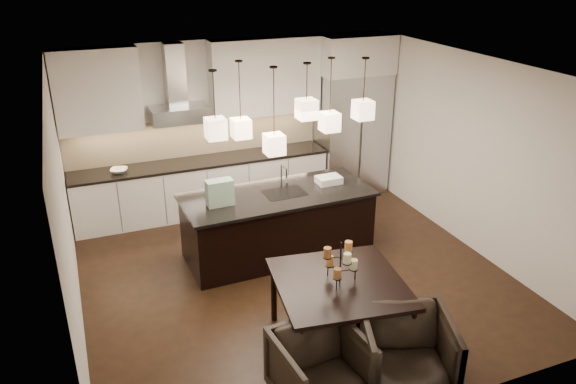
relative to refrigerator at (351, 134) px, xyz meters
name	(u,v)px	position (x,y,z in m)	size (l,w,h in m)	color
floor	(293,275)	(-2.10, -2.38, -1.08)	(5.50, 5.50, 0.02)	black
ceiling	(294,69)	(-2.10, -2.38, 1.73)	(5.50, 5.50, 0.02)	white
wall_back	(232,123)	(-2.10, 0.38, 0.32)	(5.50, 0.02, 2.80)	silver
wall_front	(417,293)	(-2.10, -5.14, 0.32)	(5.50, 0.02, 2.80)	silver
wall_left	(64,215)	(-4.86, -2.38, 0.32)	(0.02, 5.50, 2.80)	silver
wall_right	(470,153)	(0.66, -2.38, 0.32)	(0.02, 5.50, 2.80)	silver
refrigerator	(351,134)	(0.00, 0.00, 0.00)	(1.20, 0.72, 2.15)	#B7B7BA
fridge_panel	(355,54)	(0.00, 0.00, 1.40)	(1.26, 0.72, 0.65)	silver
lower_cabinets	(204,187)	(-2.73, 0.05, -0.64)	(4.21, 0.62, 0.88)	silver
countertop	(202,162)	(-2.73, 0.05, -0.17)	(4.21, 0.66, 0.04)	black
backsplash	(196,137)	(-2.73, 0.35, 0.16)	(4.21, 0.02, 0.63)	beige
upper_cab_left	(97,91)	(-4.20, 0.19, 1.10)	(1.25, 0.35, 1.25)	silver
upper_cab_right	(265,77)	(-1.55, 0.19, 1.10)	(1.86, 0.35, 1.25)	silver
hood_canopy	(179,114)	(-3.03, 0.10, 0.65)	(0.90, 0.52, 0.24)	#B7B7BA
hood_chimney	(175,75)	(-3.03, 0.21, 1.24)	(0.30, 0.28, 0.96)	#B7B7BA
fruit_bowl	(119,171)	(-4.05, 0.00, -0.12)	(0.26, 0.26, 0.06)	silver
island_body	(278,225)	(-2.09, -1.76, -0.62)	(2.60, 1.04, 0.92)	black
island_top	(277,195)	(-2.09, -1.76, -0.14)	(2.68, 1.12, 0.04)	black
faucet	(281,177)	(-1.99, -1.65, 0.08)	(0.10, 0.25, 0.40)	silver
tote_bag	(220,193)	(-2.94, -1.82, 0.06)	(0.35, 0.19, 0.35)	#22683C
food_container	(329,180)	(-1.26, -1.69, -0.07)	(0.35, 0.25, 0.10)	silver
dining_table	(338,313)	(-2.20, -3.92, -0.67)	(1.36, 1.36, 0.81)	black
candelabra	(340,262)	(-2.20, -3.92, -0.02)	(0.39, 0.39, 0.48)	black
candle_a	(354,264)	(-2.05, -3.94, -0.07)	(0.08, 0.08, 0.11)	beige
candle_b	(330,261)	(-2.26, -3.78, -0.07)	(0.08, 0.08, 0.11)	#C8843D
candle_c	(337,273)	(-2.29, -4.04, -0.07)	(0.08, 0.08, 0.11)	brown
candle_d	(349,246)	(-2.07, -3.84, 0.10)	(0.08, 0.08, 0.11)	#C8843D
candle_e	(327,252)	(-2.34, -3.88, 0.10)	(0.08, 0.08, 0.11)	brown
candle_f	(347,258)	(-2.20, -4.06, 0.10)	(0.08, 0.08, 0.11)	beige
armchair_left	(321,370)	(-2.76, -4.66, -0.69)	(0.82, 0.85, 0.77)	black
armchair_right	(406,354)	(-1.88, -4.79, -0.66)	(0.88, 0.91, 0.82)	black
pendant_a	(216,129)	(-2.99, -2.02, 1.00)	(0.24, 0.24, 0.26)	beige
pendant_b	(241,128)	(-2.53, -1.56, 0.82)	(0.24, 0.24, 0.26)	beige
pendant_c	(307,109)	(-1.77, -2.01, 1.12)	(0.24, 0.24, 0.26)	beige
pendant_d	(330,122)	(-1.32, -1.79, 0.85)	(0.24, 0.24, 0.26)	beige
pendant_e	(363,110)	(-0.91, -1.97, 1.02)	(0.24, 0.24, 0.26)	beige
pendant_f	(274,144)	(-2.25, -2.09, 0.73)	(0.24, 0.24, 0.26)	beige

